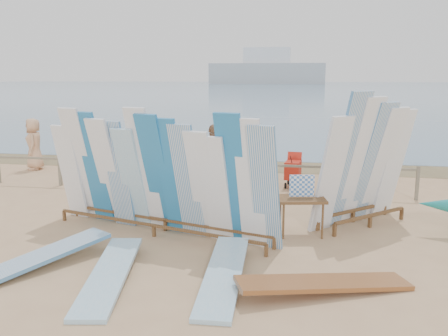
% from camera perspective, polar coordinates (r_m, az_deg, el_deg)
% --- Properties ---
extents(ground, '(160.00, 160.00, 0.00)m').
position_cam_1_polar(ground, '(10.62, -7.57, -6.55)').
color(ground, tan).
rests_on(ground, ground).
extents(ocean, '(320.00, 240.00, 0.02)m').
position_cam_1_polar(ocean, '(137.73, 8.44, 9.59)').
color(ocean, slate).
rests_on(ocean, ground).
extents(wet_sand_strip, '(40.00, 2.60, 0.01)m').
position_cam_1_polar(wet_sand_strip, '(17.43, -0.62, 0.49)').
color(wet_sand_strip, olive).
rests_on(wet_sand_strip, ground).
extents(distant_ship, '(45.00, 8.00, 14.00)m').
position_cam_1_polar(distant_ship, '(190.27, 5.16, 11.62)').
color(distant_ship, '#999EA3').
rests_on(distant_ship, ocean).
extents(fence, '(12.08, 0.08, 0.90)m').
position_cam_1_polar(fence, '(13.27, -3.84, -0.11)').
color(fence, '#7C725D').
rests_on(fence, ground).
extents(main_surfboard_rack, '(5.11, 2.06, 2.60)m').
position_cam_1_polar(main_surfboard_rack, '(9.61, -7.88, -1.24)').
color(main_surfboard_rack, brown).
rests_on(main_surfboard_rack, ground).
extents(side_surfboard_rack, '(2.29, 2.18, 2.91)m').
position_cam_1_polar(side_surfboard_rack, '(10.50, 16.49, 0.22)').
color(side_surfboard_rack, brown).
rests_on(side_surfboard_rack, ground).
extents(vendor_table, '(1.05, 0.83, 1.25)m').
position_cam_1_polar(vendor_table, '(9.76, 9.23, -5.63)').
color(vendor_table, brown).
rests_on(vendor_table, ground).
extents(flat_board_e, '(1.90, 2.58, 0.35)m').
position_cam_1_polar(flat_board_e, '(8.72, -21.78, -11.24)').
color(flat_board_e, silver).
rests_on(flat_board_e, ground).
extents(flat_board_b, '(0.65, 2.72, 0.27)m').
position_cam_1_polar(flat_board_b, '(7.68, -0.01, -13.51)').
color(flat_board_b, '#86BAD6').
rests_on(flat_board_b, ground).
extents(flat_board_a, '(0.99, 2.75, 0.23)m').
position_cam_1_polar(flat_board_a, '(7.92, -13.55, -13.05)').
color(flat_board_a, '#86BAD6').
rests_on(flat_board_a, ground).
extents(flat_board_c, '(2.71, 1.55, 0.28)m').
position_cam_1_polar(flat_board_c, '(7.51, 11.97, -14.36)').
color(flat_board_c, brown).
rests_on(flat_board_c, ground).
extents(beach_chair_left, '(0.63, 0.64, 0.81)m').
position_cam_1_polar(beach_chair_left, '(14.05, -4.43, -1.13)').
color(beach_chair_left, red).
rests_on(beach_chair_left, ground).
extents(beach_chair_right, '(0.71, 0.72, 0.84)m').
position_cam_1_polar(beach_chair_right, '(14.38, -2.28, -0.79)').
color(beach_chair_right, red).
rests_on(beach_chair_right, ground).
extents(stroller, '(0.58, 0.77, 0.99)m').
position_cam_1_polar(stroller, '(13.95, 8.28, -0.64)').
color(stroller, red).
rests_on(stroller, ground).
extents(beachgoer_11, '(1.35, 1.74, 1.83)m').
position_cam_1_polar(beachgoer_11, '(19.34, -17.01, 3.80)').
color(beachgoer_11, beige).
rests_on(beachgoer_11, ground).
extents(beachgoer_4, '(1.14, 0.92, 1.80)m').
position_cam_1_polar(beachgoer_4, '(13.98, -1.24, 1.61)').
color(beachgoer_4, '#8C6042').
rests_on(beachgoer_4, ground).
extents(beachgoer_0, '(0.73, 0.96, 1.77)m').
position_cam_1_polar(beachgoer_0, '(17.58, -21.89, 2.70)').
color(beachgoer_0, tan).
rests_on(beachgoer_0, ground).
extents(beachgoer_5, '(1.59, 1.50, 1.78)m').
position_cam_1_polar(beachgoer_5, '(16.25, -0.28, 2.90)').
color(beachgoer_5, beige).
rests_on(beachgoer_5, ground).
extents(beachgoer_6, '(0.44, 0.83, 1.64)m').
position_cam_1_polar(beachgoer_6, '(14.58, 0.94, 1.68)').
color(beachgoer_6, tan).
rests_on(beachgoer_6, ground).
extents(beachgoer_8, '(0.69, 0.98, 1.83)m').
position_cam_1_polar(beachgoer_8, '(14.76, 17.36, 1.66)').
color(beachgoer_8, beige).
rests_on(beachgoer_8, ground).
extents(beachgoer_1, '(0.52, 0.64, 1.54)m').
position_cam_1_polar(beachgoer_1, '(16.07, -14.09, 2.03)').
color(beachgoer_1, '#8C6042').
rests_on(beachgoer_1, ground).
extents(beachgoer_7, '(0.57, 0.71, 1.72)m').
position_cam_1_polar(beachgoer_7, '(15.50, 3.99, 2.36)').
color(beachgoer_7, '#8C6042').
rests_on(beachgoer_7, ground).
extents(beachgoer_9, '(1.25, 0.73, 1.82)m').
position_cam_1_polar(beachgoer_9, '(16.12, 17.20, 2.41)').
color(beachgoer_9, tan).
rests_on(beachgoer_9, ground).
extents(beachgoer_extra_1, '(0.97, 0.64, 1.53)m').
position_cam_1_polar(beachgoer_extra_1, '(17.19, -15.89, 2.50)').
color(beachgoer_extra_1, '#8C6042').
rests_on(beachgoer_extra_1, ground).
extents(beachgoer_3, '(0.78, 1.13, 1.61)m').
position_cam_1_polar(beachgoer_3, '(15.93, -7.42, 2.34)').
color(beachgoer_3, tan).
rests_on(beachgoer_3, ground).
extents(beachgoer_2, '(0.85, 0.86, 1.68)m').
position_cam_1_polar(beachgoer_2, '(14.13, -8.18, 1.35)').
color(beachgoer_2, beige).
rests_on(beachgoer_2, ground).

